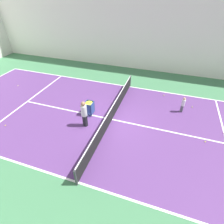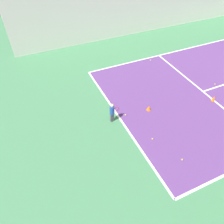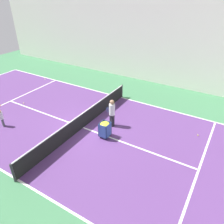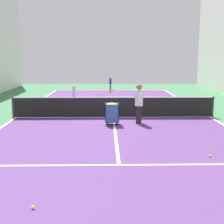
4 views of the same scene
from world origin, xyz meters
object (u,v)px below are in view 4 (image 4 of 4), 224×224
child_midcourt (74,94)px  tennis_net (113,107)px  player_near_baseline (110,82)px  coach_at_net (139,101)px  training_cone_1 (110,91)px  ball_cart (112,110)px  training_cone_0 (99,96)px

child_midcourt → tennis_net: bearing=44.2°
tennis_net → player_near_baseline: 12.46m
tennis_net → coach_at_net: size_ratio=5.57×
tennis_net → coach_at_net: (-1.07, 1.35, 0.47)m
player_near_baseline → child_midcourt: player_near_baseline is taller
training_cone_1 → ball_cart: bearing=89.7°
player_near_baseline → training_cone_0: bearing=-17.7°
child_midcourt → training_cone_1: bearing=175.2°
tennis_net → ball_cart: 1.61m
tennis_net → player_near_baseline: size_ratio=8.49×
child_midcourt → ball_cart: (-2.21, 5.78, 0.01)m
coach_at_net → training_cone_1: coach_at_net is taller
player_near_baseline → child_midcourt: size_ratio=1.01×
coach_at_net → ball_cart: size_ratio=1.84×
coach_at_net → ball_cart: coach_at_net is taller
ball_cart → training_cone_1: ball_cart is taller
child_midcourt → ball_cart: child_midcourt is taller
child_midcourt → coach_at_net: bearing=46.8°
coach_at_net → training_cone_1: (1.11, -11.70, -0.85)m
ball_cart → training_cone_1: bearing=-90.3°
player_near_baseline → ball_cart: 14.06m
tennis_net → coach_at_net: 1.78m
tennis_net → player_near_baseline: player_near_baseline is taller
child_midcourt → ball_cart: 6.18m
training_cone_0 → training_cone_1: training_cone_0 is taller
tennis_net → ball_cart: bearing=86.6°
tennis_net → coach_at_net: bearing=128.4°
child_midcourt → training_cone_0: bearing=165.7°
coach_at_net → training_cone_0: bearing=36.3°
player_near_baseline → coach_at_net: size_ratio=0.66×
coach_at_net → training_cone_0: size_ratio=5.31×
coach_at_net → child_midcourt: 6.48m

